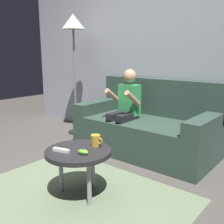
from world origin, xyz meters
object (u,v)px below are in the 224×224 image
object	(u,v)px
coffee_table	(79,155)
floor_lamp	(73,31)
person_seated_on_couch	(125,106)
game_remote_white_near_edge	(61,150)
nunchuk_lime	(83,152)
couch	(147,128)
coffee_mug	(96,140)

from	to	relation	value
coffee_table	floor_lamp	bearing A→B (deg)	137.85
coffee_table	person_seated_on_couch	bearing A→B (deg)	107.19
game_remote_white_near_edge	nunchuk_lime	xyz separation A→B (m)	(0.18, 0.07, 0.01)
person_seated_on_couch	game_remote_white_near_edge	world-z (taller)	person_seated_on_couch
person_seated_on_couch	couch	bearing A→B (deg)	42.67
coffee_table	game_remote_white_near_edge	xyz separation A→B (m)	(-0.08, -0.11, 0.06)
game_remote_white_near_edge	floor_lamp	world-z (taller)	floor_lamp
person_seated_on_couch	coffee_table	world-z (taller)	person_seated_on_couch
game_remote_white_near_edge	person_seated_on_couch	bearing A→B (deg)	102.05
couch	game_remote_white_near_edge	bearing A→B (deg)	-87.90
couch	game_remote_white_near_edge	world-z (taller)	couch
person_seated_on_couch	floor_lamp	bearing A→B (deg)	170.98
coffee_table	coffee_mug	bearing A→B (deg)	74.09
person_seated_on_couch	game_remote_white_near_edge	distance (m)	1.20
game_remote_white_near_edge	nunchuk_lime	distance (m)	0.19
couch	person_seated_on_couch	distance (m)	0.38
person_seated_on_couch	nunchuk_lime	bearing A→B (deg)	-68.83
game_remote_white_near_edge	floor_lamp	distance (m)	2.11
person_seated_on_couch	coffee_mug	distance (m)	0.98
couch	coffee_table	size ratio (longest dim) A/B	3.04
game_remote_white_near_edge	floor_lamp	size ratio (longest dim) A/B	0.09
game_remote_white_near_edge	coffee_mug	distance (m)	0.30
couch	nunchuk_lime	distance (m)	1.31
person_seated_on_couch	nunchuk_lime	xyz separation A→B (m)	(0.43, -1.10, -0.13)
coffee_mug	nunchuk_lime	bearing A→B (deg)	-74.61
coffee_mug	coffee_table	bearing A→B (deg)	-105.91
person_seated_on_couch	coffee_mug	size ratio (longest dim) A/B	8.27
couch	floor_lamp	xyz separation A→B (m)	(-1.22, -0.02, 1.17)
couch	game_remote_white_near_edge	distance (m)	1.36
person_seated_on_couch	floor_lamp	distance (m)	1.37
couch	coffee_mug	size ratio (longest dim) A/B	13.62
game_remote_white_near_edge	nunchuk_lime	bearing A→B (deg)	20.58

